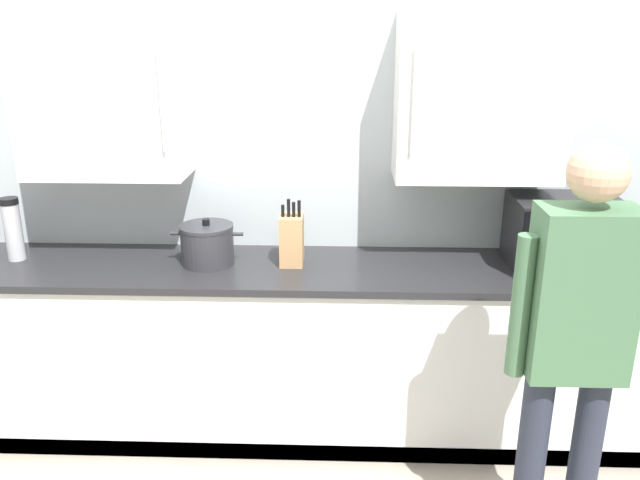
% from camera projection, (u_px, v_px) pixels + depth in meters
% --- Properties ---
extents(back_wall_tiled, '(4.11, 0.44, 2.60)m').
position_uv_depth(back_wall_tiled, '(293.00, 152.00, 3.20)').
color(back_wall_tiled, '#B2BCC1').
rests_on(back_wall_tiled, ground_plane).
extents(counter_unit, '(3.64, 0.61, 0.90)m').
position_uv_depth(counter_unit, '(291.00, 350.00, 3.23)').
color(counter_unit, white).
rests_on(counter_unit, ground_plane).
extents(microwave_oven, '(0.50, 0.39, 0.34)m').
position_uv_depth(microwave_oven, '(560.00, 233.00, 3.02)').
color(microwave_oven, black).
rests_on(microwave_oven, counter_unit).
extents(stock_pot, '(0.35, 0.26, 0.23)m').
position_uv_depth(stock_pot, '(207.00, 244.00, 3.09)').
color(stock_pot, '#2D2D33').
rests_on(stock_pot, counter_unit).
extents(knife_block, '(0.11, 0.15, 0.33)m').
position_uv_depth(knife_block, '(292.00, 239.00, 3.08)').
color(knife_block, tan).
rests_on(knife_block, counter_unit).
extents(thermos_flask, '(0.09, 0.09, 0.31)m').
position_uv_depth(thermos_flask, '(13.00, 229.00, 3.12)').
color(thermos_flask, '#B7BABF').
rests_on(thermos_flask, counter_unit).
extents(person_figure, '(0.49, 0.64, 1.66)m').
position_uv_depth(person_figure, '(575.00, 330.00, 2.25)').
color(person_figure, '#282D3D').
rests_on(person_figure, ground_plane).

